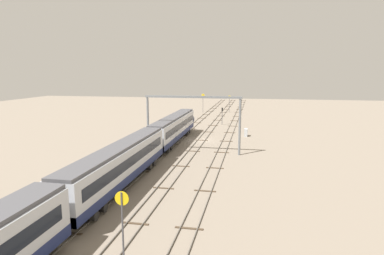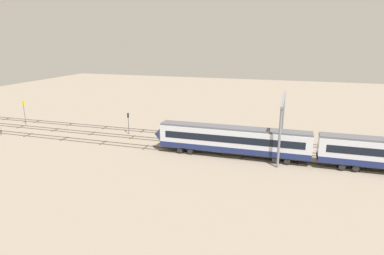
{
  "view_description": "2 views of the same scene",
  "coord_description": "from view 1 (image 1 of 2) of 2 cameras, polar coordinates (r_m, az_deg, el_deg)",
  "views": [
    {
      "loc": [
        -60.91,
        -9.82,
        12.98
      ],
      "look_at": [
        1.52,
        2.13,
        2.19
      ],
      "focal_mm": 30.8,
      "sensor_mm": 36.0,
      "label": 1
    },
    {
      "loc": [
        -10.99,
        53.86,
        18.41
      ],
      "look_at": [
        5.1,
        1.85,
        3.5
      ],
      "focal_mm": 30.25,
      "sensor_mm": 36.0,
      "label": 2
    }
  ],
  "objects": [
    {
      "name": "signal_light_trackside_departure",
      "position": [
        81.51,
        5.25,
        2.43
      ],
      "size": [
        0.31,
        0.32,
        4.28
      ],
      "color": "#4C4C51",
      "rests_on": "ground"
    },
    {
      "name": "ground_plane",
      "position": [
        63.04,
        1.64,
        -2.25
      ],
      "size": [
        203.29,
        203.29,
        0.0
      ],
      "primitive_type": "plane",
      "color": "gray"
    },
    {
      "name": "speed_sign_far_trackside",
      "position": [
        22.19,
        -11.94,
        -15.6
      ],
      "size": [
        0.14,
        0.92,
        5.58
      ],
      "color": "#4C4C51",
      "rests_on": "ground"
    },
    {
      "name": "track_near_foreground",
      "position": [
        62.47,
        5.94,
        -2.34
      ],
      "size": [
        187.29,
        2.4,
        0.16
      ],
      "color": "#59544C",
      "rests_on": "ground"
    },
    {
      "name": "overhead_gantry",
      "position": [
        52.3,
        0.11,
        2.72
      ],
      "size": [
        0.4,
        15.55,
        9.23
      ],
      "color": "slate",
      "rests_on": "ground"
    },
    {
      "name": "train",
      "position": [
        28.07,
        -21.93,
        -12.67
      ],
      "size": [
        100.0,
        3.24,
        4.8
      ],
      "color": "#B7BCC6",
      "rests_on": "ground"
    },
    {
      "name": "track_with_train",
      "position": [
        63.94,
        -2.56,
        -2.02
      ],
      "size": [
        187.29,
        2.4,
        0.16
      ],
      "color": "#59544C",
      "rests_on": "ground"
    },
    {
      "name": "speed_sign_mid_trackside",
      "position": [
        105.85,
        1.91,
        4.72
      ],
      "size": [
        0.14,
        0.98,
        6.04
      ],
      "color": "#4C4C51",
      "rests_on": "ground"
    },
    {
      "name": "speed_sign_near_foreground",
      "position": [
        106.68,
        6.48,
        4.55
      ],
      "size": [
        0.14,
        1.07,
        5.44
      ],
      "color": "#4C4C51",
      "rests_on": "ground"
    },
    {
      "name": "track_second_near",
      "position": [
        63.03,
        1.64,
        -2.19
      ],
      "size": [
        187.29,
        2.4,
        0.16
      ],
      "color": "#59544C",
      "rests_on": "ground"
    },
    {
      "name": "relay_cabinet",
      "position": [
        67.88,
        9.31,
        -0.85
      ],
      "size": [
        1.48,
        0.65,
        1.55
      ],
      "color": "#B2B7BC",
      "rests_on": "ground"
    }
  ]
}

